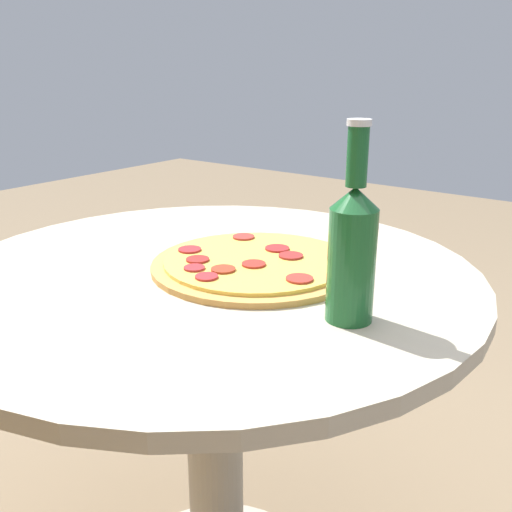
{
  "coord_description": "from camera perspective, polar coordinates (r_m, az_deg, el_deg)",
  "views": [
    {
      "loc": [
        -0.59,
        0.66,
        1.02
      ],
      "look_at": [
        -0.06,
        -0.05,
        0.72
      ],
      "focal_mm": 40.0,
      "sensor_mm": 36.0,
      "label": 1
    }
  ],
  "objects": [
    {
      "name": "pizza",
      "position": [
        0.94,
        -0.04,
        -0.71
      ],
      "size": [
        0.35,
        0.35,
        0.02
      ],
      "color": "#C68E47",
      "rests_on": "table"
    },
    {
      "name": "table",
      "position": [
        1.02,
        -4.34,
        -10.66
      ],
      "size": [
        0.88,
        0.88,
        0.7
      ],
      "color": "#B2A893",
      "rests_on": "ground_plane"
    },
    {
      "name": "beer_bottle",
      "position": [
        0.73,
        9.6,
        0.8
      ],
      "size": [
        0.06,
        0.06,
        0.26
      ],
      "color": "#195628",
      "rests_on": "table"
    }
  ]
}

